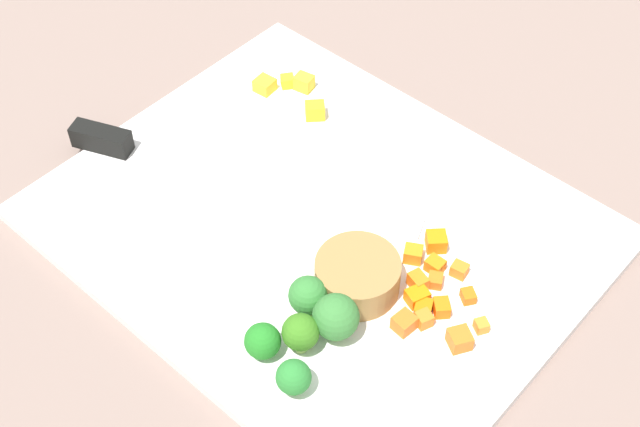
{
  "coord_description": "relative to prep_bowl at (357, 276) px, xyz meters",
  "views": [
    {
      "loc": [
        0.35,
        -0.4,
        0.63
      ],
      "look_at": [
        0.0,
        0.0,
        0.02
      ],
      "focal_mm": 49.4,
      "sensor_mm": 36.0,
      "label": 1
    }
  ],
  "objects": [
    {
      "name": "carrot_dice_13",
      "position": [
        0.06,
        0.07,
        -0.01
      ],
      "size": [
        0.02,
        0.01,
        0.01
      ],
      "primitive_type": "cube",
      "rotation": [
        0.0,
        0.0,
        1.74
      ],
      "color": "orange",
      "rests_on": "cutting_board"
    },
    {
      "name": "pepper_dice_2",
      "position": [
        -0.21,
        0.16,
        -0.01
      ],
      "size": [
        0.02,
        0.02,
        0.02
      ],
      "primitive_type": "cube",
      "rotation": [
        0.0,
        0.0,
        1.77
      ],
      "color": "yellow",
      "rests_on": "cutting_board"
    },
    {
      "name": "broccoli_floret_3",
      "position": [
        -0.01,
        -0.05,
        0.01
      ],
      "size": [
        0.03,
        0.03,
        0.04
      ],
      "color": "#92B76B",
      "rests_on": "cutting_board"
    },
    {
      "name": "carrot_dice_10",
      "position": [
        0.04,
        0.06,
        -0.01
      ],
      "size": [
        0.02,
        0.01,
        0.01
      ],
      "primitive_type": "cube",
      "rotation": [
        0.0,
        0.0,
        0.02
      ],
      "color": "orange",
      "rests_on": "cutting_board"
    },
    {
      "name": "pepper_dice_0",
      "position": [
        -0.23,
        0.15,
        -0.01
      ],
      "size": [
        0.02,
        0.02,
        0.01
      ],
      "primitive_type": "cube",
      "rotation": [
        0.0,
        0.0,
        2.5
      ],
      "color": "yellow",
      "rests_on": "cutting_board"
    },
    {
      "name": "broccoli_floret_1",
      "position": [
        0.03,
        -0.11,
        0.0
      ],
      "size": [
        0.03,
        0.03,
        0.03
      ],
      "color": "#92BB65",
      "rests_on": "cutting_board"
    },
    {
      "name": "carrot_dice_1",
      "position": [
        0.11,
        0.04,
        -0.01
      ],
      "size": [
        0.01,
        0.01,
        0.01
      ],
      "primitive_type": "cube",
      "rotation": [
        0.0,
        0.0,
        2.61
      ],
      "color": "orange",
      "rests_on": "cutting_board"
    },
    {
      "name": "carrot_dice_4",
      "position": [
        0.06,
        0.02,
        -0.01
      ],
      "size": [
        0.02,
        0.02,
        0.01
      ],
      "primitive_type": "cube",
      "rotation": [
        0.0,
        0.0,
        2.03
      ],
      "color": "orange",
      "rests_on": "cutting_board"
    },
    {
      "name": "broccoli_floret_0",
      "position": [
        0.02,
        -0.05,
        0.01
      ],
      "size": [
        0.04,
        0.04,
        0.05
      ],
      "color": "#90B061",
      "rests_on": "cutting_board"
    },
    {
      "name": "carrot_dice_9",
      "position": [
        0.06,
        -0.01,
        -0.01
      ],
      "size": [
        0.02,
        0.02,
        0.01
      ],
      "primitive_type": "cube",
      "rotation": [
        0.0,
        0.0,
        3.03
      ],
      "color": "orange",
      "rests_on": "cutting_board"
    },
    {
      "name": "carrot_dice_0",
      "position": [
        0.05,
        0.05,
        -0.01
      ],
      "size": [
        0.02,
        0.02,
        0.01
      ],
      "primitive_type": "cube",
      "rotation": [
        0.0,
        0.0,
        2.09
      ],
      "color": "orange",
      "rests_on": "cutting_board"
    },
    {
      "name": "pepper_dice_3",
      "position": [
        -0.17,
        0.14,
        -0.01
      ],
      "size": [
        0.03,
        0.03,
        0.02
      ],
      "primitive_type": "cube",
      "rotation": [
        0.0,
        0.0,
        2.38
      ],
      "color": "yellow",
      "rests_on": "cutting_board"
    },
    {
      "name": "carrot_dice_3",
      "position": [
        0.02,
        0.06,
        -0.01
      ],
      "size": [
        0.02,
        0.02,
        0.01
      ],
      "primitive_type": "cube",
      "rotation": [
        0.0,
        0.0,
        2.08
      ],
      "color": "orange",
      "rests_on": "cutting_board"
    },
    {
      "name": "ground_plane",
      "position": [
        -0.07,
        0.04,
        -0.03
      ],
      "size": [
        4.0,
        4.0,
        0.0
      ],
      "primitive_type": "plane",
      "color": "gray"
    },
    {
      "name": "carrot_dice_5",
      "position": [
        0.07,
        0.03,
        -0.01
      ],
      "size": [
        0.02,
        0.02,
        0.01
      ],
      "primitive_type": "cube",
      "rotation": [
        0.0,
        0.0,
        0.81
      ],
      "color": "orange",
      "rests_on": "cutting_board"
    },
    {
      "name": "carrot_dice_12",
      "position": [
        0.08,
        0.05,
        -0.01
      ],
      "size": [
        0.02,
        0.02,
        0.01
      ],
      "primitive_type": "cube",
      "rotation": [
        0.0,
        0.0,
        2.53
      ],
      "color": "orange",
      "rests_on": "cutting_board"
    },
    {
      "name": "cutting_board",
      "position": [
        -0.07,
        0.04,
        -0.02
      ],
      "size": [
        0.48,
        0.39,
        0.01
      ],
      "primitive_type": "cube",
      "color": "white",
      "rests_on": "ground_plane"
    },
    {
      "name": "pepper_dice_1",
      "position": [
        -0.24,
        0.13,
        -0.01
      ],
      "size": [
        0.02,
        0.02,
        0.01
      ],
      "primitive_type": "cube",
      "rotation": [
        0.0,
        0.0,
        0.09
      ],
      "color": "yellow",
      "rests_on": "cutting_board"
    },
    {
      "name": "broccoli_floret_4",
      "position": [
        0.01,
        -0.08,
        0.01
      ],
      "size": [
        0.03,
        0.03,
        0.04
      ],
      "color": "#98B55B",
      "rests_on": "cutting_board"
    },
    {
      "name": "carrot_dice_2",
      "position": [
        0.1,
        0.01,
        -0.01
      ],
      "size": [
        0.02,
        0.02,
        0.02
      ],
      "primitive_type": "cube",
      "rotation": [
        0.0,
        0.0,
        2.59
      ],
      "color": "orange",
      "rests_on": "cutting_board"
    },
    {
      "name": "carrot_dice_6",
      "position": [
        0.05,
        0.02,
        -0.01
      ],
      "size": [
        0.02,
        0.02,
        0.01
      ],
      "primitive_type": "cube",
      "rotation": [
        0.0,
        0.0,
        2.79
      ],
      "color": "orange",
      "rests_on": "cutting_board"
    },
    {
      "name": "carrot_dice_7",
      "position": [
        0.04,
        0.03,
        -0.01
      ],
      "size": [
        0.02,
        0.02,
        0.01
      ],
      "primitive_type": "cube",
      "rotation": [
        0.0,
        0.0,
        2.85
      ],
      "color": "orange",
      "rests_on": "cutting_board"
    },
    {
      "name": "carrot_dice_11",
      "position": [
        0.02,
        0.08,
        -0.01
      ],
      "size": [
        0.02,
        0.02,
        0.02
      ],
      "primitive_type": "cube",
      "rotation": [
        0.0,
        0.0,
        2.35
      ],
      "color": "orange",
      "rests_on": "cutting_board"
    },
    {
      "name": "broccoli_floret_2",
      "position": [
        -0.01,
        -0.1,
        0.0
      ],
      "size": [
        0.03,
        0.03,
        0.03
      ],
      "color": "#8FB663",
      "rests_on": "cutting_board"
    },
    {
      "name": "carrot_dice_8",
      "position": [
        0.07,
        0.01,
        -0.01
      ],
      "size": [
        0.02,
        0.02,
        0.01
      ],
      "primitive_type": "cube",
      "rotation": [
        0.0,
        0.0,
        2.76
      ],
      "color": "orange",
      "rests_on": "cutting_board"
    },
    {
      "name": "prep_bowl",
      "position": [
        0.0,
        0.0,
        0.0
      ],
      "size": [
        0.07,
        0.07,
        0.03
      ],
      "primitive_type": "cylinder",
      "color": "olive",
      "rests_on": "cutting_board"
    },
    {
      "name": "chef_knife",
      "position": [
        -0.22,
        -0.0,
        -0.01
      ],
      "size": [
        0.34,
        0.16,
        0.02
      ],
      "rotation": [
        0.0,
        0.0,
        0.39
      ],
      "color": "silver",
      "rests_on": "cutting_board"
    }
  ]
}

